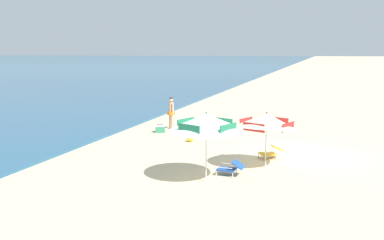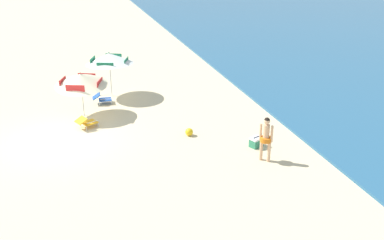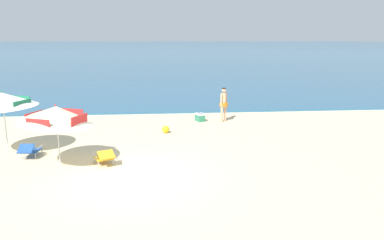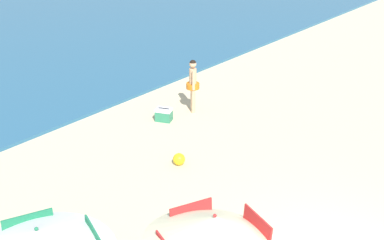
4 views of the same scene
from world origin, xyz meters
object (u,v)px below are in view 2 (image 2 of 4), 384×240
(beach_umbrella_striped_second, at_px, (109,59))
(lounge_chair_under_umbrella, at_px, (87,122))
(cooler_box, at_px, (256,142))
(person_standing_near_shore, at_px, (266,136))
(lounge_chair_beside_umbrella, at_px, (102,98))
(beach_umbrella_striped_main, at_px, (81,80))
(beach_ball, at_px, (189,132))

(beach_umbrella_striped_second, relative_size, lounge_chair_under_umbrella, 2.78)
(beach_umbrella_striped_second, xyz_separation_m, cooler_box, (7.49, 4.52, -1.74))
(lounge_chair_under_umbrella, relative_size, person_standing_near_shore, 0.59)
(lounge_chair_beside_umbrella, bearing_deg, beach_umbrella_striped_main, -37.69)
(lounge_chair_beside_umbrella, relative_size, cooler_box, 1.57)
(person_standing_near_shore, bearing_deg, lounge_chair_beside_umbrella, -147.36)
(lounge_chair_under_umbrella, bearing_deg, cooler_box, 57.92)
(lounge_chair_under_umbrella, distance_m, cooler_box, 7.23)
(cooler_box, relative_size, beach_ball, 1.84)
(person_standing_near_shore, distance_m, cooler_box, 1.41)
(beach_umbrella_striped_second, height_order, person_standing_near_shore, beach_umbrella_striped_second)
(cooler_box, xyz_separation_m, beach_ball, (-1.76, -2.19, -0.04))
(beach_umbrella_striped_main, bearing_deg, lounge_chair_under_umbrella, -0.86)
(beach_umbrella_striped_main, relative_size, lounge_chair_under_umbrella, 2.84)
(lounge_chair_beside_umbrella, bearing_deg, beach_umbrella_striped_second, 148.00)
(person_standing_near_shore, height_order, cooler_box, person_standing_near_shore)
(person_standing_near_shore, bearing_deg, beach_umbrella_striped_second, -153.41)
(person_standing_near_shore, xyz_separation_m, cooler_box, (-1.16, 0.19, -0.79))
(beach_umbrella_striped_second, relative_size, beach_ball, 8.75)
(beach_ball, bearing_deg, cooler_box, 51.24)
(beach_umbrella_striped_second, xyz_separation_m, lounge_chair_beside_umbrella, (0.96, -0.60, -1.67))
(cooler_box, bearing_deg, lounge_chair_beside_umbrella, -141.95)
(beach_umbrella_striped_second, xyz_separation_m, beach_ball, (5.73, 2.33, -1.78))
(beach_umbrella_striped_main, distance_m, beach_umbrella_striped_second, 2.75)
(beach_umbrella_striped_main, xyz_separation_m, person_standing_near_shore, (6.42, 5.91, -0.72))
(beach_umbrella_striped_main, relative_size, beach_ball, 8.95)
(lounge_chair_under_umbrella, bearing_deg, person_standing_near_shore, 49.91)
(beach_umbrella_striped_main, bearing_deg, person_standing_near_shore, 42.66)
(lounge_chair_under_umbrella, bearing_deg, beach_umbrella_striped_second, 156.30)
(cooler_box, bearing_deg, beach_ball, -128.76)
(beach_umbrella_striped_second, bearing_deg, person_standing_near_shore, 26.59)
(cooler_box, height_order, beach_ball, cooler_box)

